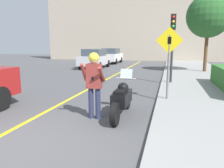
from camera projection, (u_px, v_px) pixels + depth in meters
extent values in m
plane|color=#4C4C4F|center=(14.00, 145.00, 4.42)|extent=(80.00, 80.00, 0.00)
cube|color=yellow|center=(90.00, 88.00, 10.28)|extent=(0.12, 36.00, 0.01)
cube|color=#B2A38E|center=(148.00, 22.00, 28.30)|extent=(28.00, 1.20, 10.00)
cylinder|color=black|center=(115.00, 114.00, 5.44)|extent=(0.14, 0.60, 0.60)
cylinder|color=black|center=(127.00, 99.00, 6.95)|extent=(0.14, 0.60, 0.60)
cube|color=black|center=(122.00, 98.00, 6.15)|extent=(0.40, 1.09, 0.36)
sphere|color=black|center=(123.00, 88.00, 6.25)|extent=(0.32, 0.32, 0.32)
cube|color=black|center=(120.00, 92.00, 5.88)|extent=(0.28, 0.48, 0.10)
cylinder|color=silver|center=(126.00, 78.00, 6.59)|extent=(0.62, 0.03, 0.03)
cube|color=silver|center=(126.00, 74.00, 6.63)|extent=(0.36, 0.12, 0.31)
cylinder|color=#282D4C|center=(91.00, 103.00, 6.00)|extent=(0.14, 0.14, 0.86)
cylinder|color=#282D4C|center=(98.00, 104.00, 5.95)|extent=(0.14, 0.14, 0.86)
cube|color=maroon|center=(94.00, 76.00, 5.84)|extent=(0.40, 0.22, 0.66)
cylinder|color=maroon|center=(84.00, 72.00, 5.79)|extent=(0.09, 0.39, 0.51)
cylinder|color=maroon|center=(102.00, 74.00, 5.65)|extent=(0.09, 0.46, 0.46)
sphere|color=tan|center=(94.00, 60.00, 5.77)|extent=(0.24, 0.24, 0.24)
sphere|color=gold|center=(94.00, 58.00, 5.76)|extent=(0.28, 0.28, 0.28)
cube|color=black|center=(93.00, 79.00, 5.57)|extent=(0.06, 0.05, 0.11)
cylinder|color=black|center=(0.00, 99.00, 6.68)|extent=(0.24, 0.76, 0.76)
cylinder|color=slate|center=(168.00, 67.00, 7.63)|extent=(0.08, 0.08, 2.24)
cube|color=yellow|center=(170.00, 40.00, 7.45)|extent=(0.91, 0.02, 0.91)
cube|color=black|center=(170.00, 40.00, 7.43)|extent=(0.12, 0.01, 0.24)
cylinder|color=#2D2D30|center=(172.00, 49.00, 11.04)|extent=(0.12, 0.12, 3.40)
cube|color=black|center=(173.00, 22.00, 10.79)|extent=(0.26, 0.22, 0.76)
sphere|color=red|center=(174.00, 17.00, 10.63)|extent=(0.14, 0.14, 0.14)
sphere|color=gold|center=(173.00, 22.00, 10.67)|extent=(0.14, 0.14, 0.14)
sphere|color=green|center=(173.00, 26.00, 10.71)|extent=(0.14, 0.14, 0.14)
cylinder|color=brown|center=(206.00, 52.00, 15.84)|extent=(0.24, 0.24, 2.86)
sphere|color=#285B28|center=(208.00, 16.00, 15.40)|extent=(3.05, 3.05, 3.05)
cylinder|color=black|center=(91.00, 63.00, 20.90)|extent=(0.22, 0.64, 0.64)
cylinder|color=black|center=(108.00, 63.00, 20.48)|extent=(0.22, 0.64, 0.64)
cylinder|color=black|center=(81.00, 65.00, 18.42)|extent=(0.22, 0.64, 0.64)
cylinder|color=black|center=(99.00, 66.00, 18.01)|extent=(0.22, 0.64, 0.64)
cube|color=silver|center=(95.00, 60.00, 19.39)|extent=(1.80, 4.20, 0.76)
cube|color=#38424C|center=(94.00, 52.00, 19.11)|extent=(1.58, 2.18, 0.60)
cylinder|color=black|center=(107.00, 60.00, 26.14)|extent=(0.22, 0.64, 0.64)
cylinder|color=black|center=(121.00, 60.00, 25.73)|extent=(0.22, 0.64, 0.64)
cylinder|color=black|center=(101.00, 61.00, 23.66)|extent=(0.22, 0.64, 0.64)
cylinder|color=black|center=(116.00, 61.00, 23.25)|extent=(0.22, 0.64, 0.64)
cube|color=white|center=(111.00, 57.00, 24.63)|extent=(1.80, 4.20, 0.76)
cube|color=#38424C|center=(111.00, 51.00, 24.35)|extent=(1.58, 2.18, 0.60)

